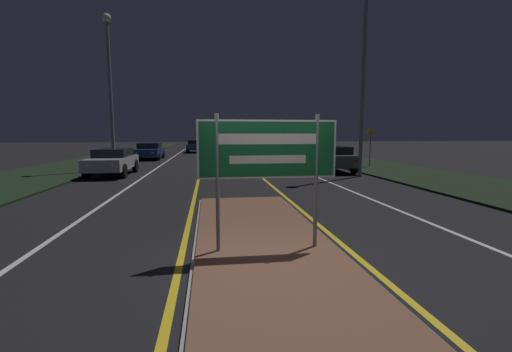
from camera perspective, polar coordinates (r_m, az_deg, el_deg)
ground_plane at (r=5.75m, az=2.88°, el=-14.66°), size 160.00×160.00×0.00m
median_island at (r=6.25m, az=1.92°, el=-12.44°), size 2.65×9.86×0.10m
verge_left at (r=26.72m, az=-26.36°, el=1.92°), size 5.00×100.00×0.08m
verge_right at (r=27.43m, az=14.73°, el=2.54°), size 5.00×100.00×0.08m
centre_line_yellow_left at (r=30.33m, az=-8.78°, el=3.05°), size 0.12×70.00×0.01m
centre_line_yellow_right at (r=30.43m, az=-3.07°, el=3.13°), size 0.12×70.00×0.01m
lane_line_white_left at (r=30.49m, az=-13.84°, el=2.94°), size 0.12×70.00×0.01m
lane_line_white_right at (r=30.77m, az=1.93°, el=3.18°), size 0.12×70.00×0.01m
edge_line_white_left at (r=30.95m, az=-19.38°, el=2.81°), size 0.10×70.00×0.01m
edge_line_white_right at (r=31.41m, az=7.34°, el=3.21°), size 0.10×70.00×0.01m
highway_sign at (r=5.90m, az=2.00°, el=3.63°), size 2.42×0.07×2.36m
streetlight_left_near at (r=20.73m, az=-23.20°, el=14.98°), size 0.46×0.46×8.41m
streetlight_right_near at (r=18.01m, az=17.63°, el=19.76°), size 0.48×0.48×10.06m
car_receding_0 at (r=19.86m, az=12.24°, el=3.03°), size 1.89×4.64×1.40m
car_receding_1 at (r=31.03m, az=4.96°, el=4.60°), size 1.99×4.06×1.47m
car_receding_2 at (r=39.80m, az=-2.47°, el=5.21°), size 1.96×4.11×1.49m
car_receding_3 at (r=49.59m, az=-0.20°, el=5.53°), size 2.03×4.40×1.37m
car_approaching_0 at (r=18.91m, az=-22.78°, el=2.34°), size 1.88×4.29×1.34m
car_approaching_1 at (r=29.50m, az=-17.32°, el=4.06°), size 2.04×4.48×1.33m
car_approaching_2 at (r=38.83m, az=-10.04°, el=4.98°), size 1.92×4.36×1.36m
warning_sign at (r=22.34m, az=18.52°, el=5.23°), size 0.60×0.06×2.40m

